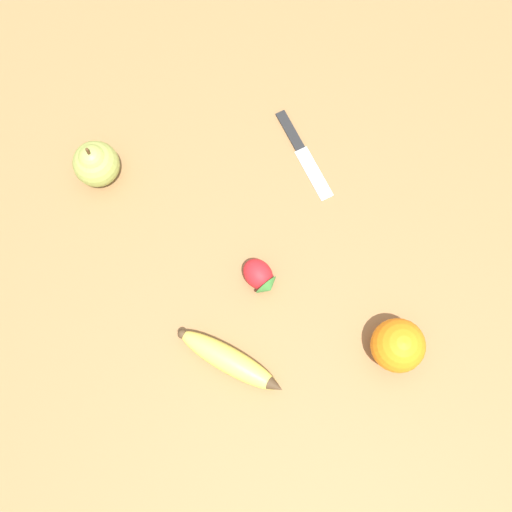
{
  "coord_description": "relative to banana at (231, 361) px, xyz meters",
  "views": [
    {
      "loc": [
        0.0,
        0.19,
        0.91
      ],
      "look_at": [
        -0.01,
        -0.03,
        0.03
      ],
      "focal_mm": 42.0,
      "sensor_mm": 36.0,
      "label": 1
    }
  ],
  "objects": [
    {
      "name": "ground_plane",
      "position": [
        -0.04,
        -0.13,
        -0.02
      ],
      "size": [
        3.0,
        3.0,
        0.0
      ],
      "primitive_type": "plane",
      "color": "olive"
    },
    {
      "name": "pear",
      "position": [
        0.2,
        -0.31,
        0.02
      ],
      "size": [
        0.07,
        0.07,
        0.09
      ],
      "color": "#99A84C",
      "rests_on": "ground_plane"
    },
    {
      "name": "paring_knife",
      "position": [
        -0.12,
        -0.34,
        -0.02
      ],
      "size": [
        0.09,
        0.16,
        0.01
      ],
      "rotation": [
        0.0,
        0.0,
        0.43
      ],
      "color": "silver",
      "rests_on": "ground_plane"
    },
    {
      "name": "strawberry",
      "position": [
        -0.05,
        -0.12,
        0.0
      ],
      "size": [
        0.07,
        0.07,
        0.04
      ],
      "rotation": [
        0.0,
        0.0,
        2.22
      ],
      "color": "red",
      "rests_on": "ground_plane"
    },
    {
      "name": "orange",
      "position": [
        -0.24,
        -0.01,
        0.02
      ],
      "size": [
        0.08,
        0.08,
        0.08
      ],
      "color": "orange",
      "rests_on": "ground_plane"
    },
    {
      "name": "banana",
      "position": [
        0.0,
        0.0,
        0.0
      ],
      "size": [
        0.16,
        0.12,
        0.04
      ],
      "rotation": [
        0.0,
        0.0,
        2.6
      ],
      "color": "#DBCC4C",
      "rests_on": "ground_plane"
    }
  ]
}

